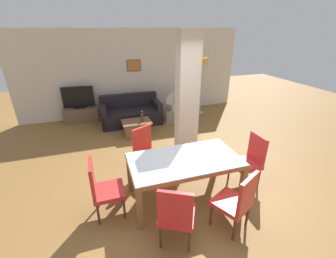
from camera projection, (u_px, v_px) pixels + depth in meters
The scene contains 16 objects.
ground_plane at pixel (183, 196), 3.95m from camera, with size 18.00×18.00×0.00m, color brown.
back_wall at pixel (134, 73), 7.27m from camera, with size 7.20×0.09×2.70m.
divider_pillar at pixel (187, 95), 4.97m from camera, with size 0.47×0.32×2.70m.
dining_table at pixel (184, 166), 3.70m from camera, with size 1.81×0.98×0.77m.
dining_chair_head_left at pixel (102, 187), 3.37m from camera, with size 0.46×0.46×0.97m.
dining_chair_near_left at pixel (176, 214), 2.89m from camera, with size 0.62×0.62×0.97m.
dining_chair_far_left at pixel (146, 150), 4.38m from camera, with size 0.62×0.62×0.97m.
dining_chair_near_right at pixel (237, 200), 3.11m from camera, with size 0.62×0.62×0.97m.
dining_chair_head_right at pixel (250, 158), 4.10m from camera, with size 0.46×0.46×0.97m.
sofa at pixel (131, 114), 6.91m from camera, with size 1.78×0.94×0.83m.
armchair at pixel (181, 111), 7.09m from camera, with size 1.15×1.14×0.81m.
coffee_table at pixel (137, 128), 6.12m from camera, with size 0.77×0.55×0.40m.
bottle at pixel (142, 117), 6.00m from camera, with size 0.07×0.07×0.29m.
tv_stand at pixel (81, 115), 6.99m from camera, with size 1.02×0.40×0.45m.
tv_screen at pixel (78, 98), 6.77m from camera, with size 0.92×0.23×0.66m.
floor_lamp at pixel (202, 67), 7.15m from camera, with size 0.29×0.29×1.84m.
Camera 1 is at (-1.22, -2.87, 2.71)m, focal length 24.00 mm.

